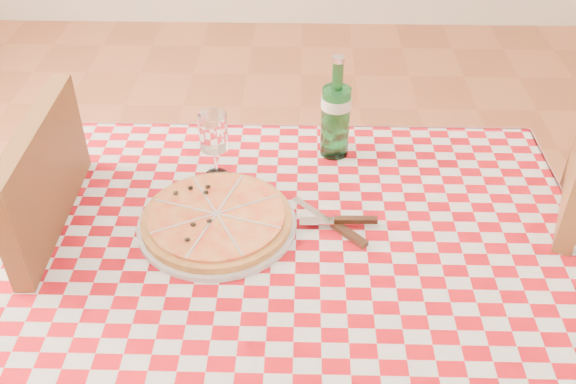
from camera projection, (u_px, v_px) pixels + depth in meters
name	position (u px, v px, depth m)	size (l,w,h in m)	color
dining_table	(296.00, 261.00, 1.52)	(1.20, 0.80, 0.75)	brown
tablecloth	(296.00, 230.00, 1.46)	(1.30, 0.90, 0.01)	#A10912
chair_far	(27.00, 275.00, 1.59)	(0.47, 0.47, 1.02)	brown
pizza_plate	(217.00, 218.00, 1.45)	(0.36, 0.36, 0.05)	#C99043
water_bottle	(336.00, 107.00, 1.62)	(0.08, 0.08, 0.28)	#19672D
wine_glass	(214.00, 146.00, 1.57)	(0.07, 0.07, 0.18)	white
cutlery	(334.00, 222.00, 1.46)	(0.25, 0.21, 0.03)	silver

